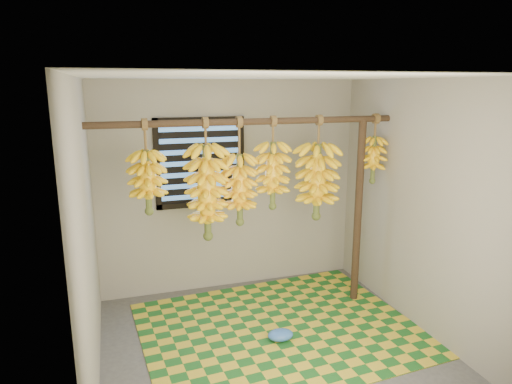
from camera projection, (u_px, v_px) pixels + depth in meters
name	position (u px, v px, depth m)	size (l,w,h in m)	color
floor	(275.00, 351.00, 4.11)	(3.00, 3.00, 0.01)	#474747
ceiling	(277.00, 76.00, 3.56)	(3.00, 3.00, 0.01)	silver
wall_back	(231.00, 187.00, 5.23)	(3.00, 0.01, 2.40)	gray
wall_left	(86.00, 242.00, 3.39)	(0.01, 3.00, 2.40)	gray
wall_right	(426.00, 209.00, 4.29)	(0.01, 3.00, 2.40)	gray
window	(200.00, 163.00, 5.03)	(1.00, 0.04, 1.00)	black
hanging_pole	(251.00, 122.00, 4.31)	(0.06, 0.06, 3.00)	#402E1E
support_post	(358.00, 213.00, 4.89)	(0.08, 0.08, 2.00)	#402E1E
woven_mat	(280.00, 329.00, 4.48)	(2.61, 2.09, 0.01)	#1A5A1F
plastic_bag	(281.00, 335.00, 4.26)	(0.25, 0.18, 0.10)	blue
banana_bunch_a	(148.00, 182.00, 4.13)	(0.33, 0.33, 0.86)	brown
banana_bunch_b	(207.00, 192.00, 4.32)	(0.37, 0.37, 1.16)	brown
banana_bunch_c	(240.00, 189.00, 4.42)	(0.32, 0.32, 1.05)	brown
banana_bunch_d	(273.00, 175.00, 4.49)	(0.34, 0.34, 0.91)	brown
banana_bunch_e	(317.00, 182.00, 4.66)	(0.43, 0.43, 1.06)	brown
banana_bunch_f	(373.00, 159.00, 4.80)	(0.26, 0.26, 0.73)	brown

